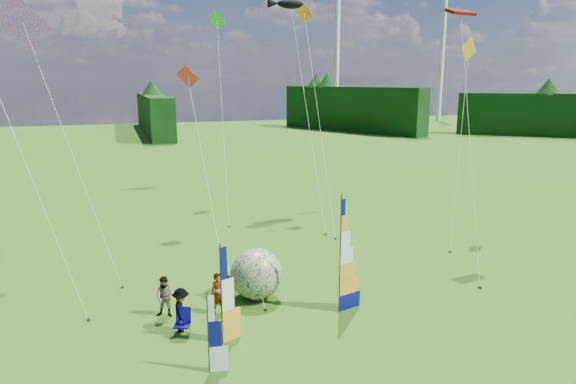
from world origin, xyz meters
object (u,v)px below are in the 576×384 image
object	(u,v)px
spectator_b	(165,297)
spectator_c	(181,310)
bol_inflatable	(256,274)
spectator_a	(218,293)
camp_chair	(182,323)
spectator_d	(224,282)
feather_banner_main	(340,257)
side_banner_left	(221,297)
side_banner_far	(208,335)
kite_whale	(306,99)

from	to	relation	value
spectator_b	spectator_c	bearing A→B (deg)	-49.18
bol_inflatable	spectator_a	size ratio (longest dim) A/B	1.30
spectator_a	spectator_b	distance (m)	2.28
camp_chair	spectator_d	bearing A→B (deg)	73.47
feather_banner_main	side_banner_left	distance (m)	5.61
feather_banner_main	spectator_a	xyz separation A→B (m)	(-5.07, 1.61, -1.64)
spectator_a	spectator_c	xyz separation A→B (m)	(-1.76, -1.09, -0.02)
feather_banner_main	side_banner_far	distance (m)	7.06
spectator_b	feather_banner_main	bearing A→B (deg)	7.83
side_banner_left	camp_chair	size ratio (longest dim) A/B	3.44
side_banner_left	kite_whale	world-z (taller)	kite_whale
kite_whale	spectator_b	bearing A→B (deg)	-128.46
bol_inflatable	spectator_b	size ratio (longest dim) A/B	1.33
feather_banner_main	spectator_c	size ratio (longest dim) A/B	2.81
spectator_d	kite_whale	bearing A→B (deg)	-84.40
side_banner_far	bol_inflatable	distance (m)	6.45
side_banner_left	spectator_a	size ratio (longest dim) A/B	2.11
spectator_b	camp_chair	distance (m)	2.10
feather_banner_main	kite_whale	distance (m)	18.13
spectator_a	camp_chair	size ratio (longest dim) A/B	1.63
spectator_d	camp_chair	size ratio (longest dim) A/B	1.38
feather_banner_main	spectator_a	bearing A→B (deg)	146.93
spectator_d	camp_chair	xyz separation A→B (m)	(-2.38, -3.10, -0.22)
spectator_a	kite_whale	bearing A→B (deg)	49.89
side_banner_far	camp_chair	world-z (taller)	side_banner_far
spectator_d	bol_inflatable	bearing A→B (deg)	-158.89
feather_banner_main	spectator_a	size ratio (longest dim) A/B	2.76
feather_banner_main	spectator_b	size ratio (longest dim) A/B	2.82
side_banner_far	spectator_c	xyz separation A→B (m)	(-0.51, 3.45, -0.54)
side_banner_far	side_banner_left	bearing A→B (deg)	73.05
spectator_c	spectator_d	world-z (taller)	spectator_c
bol_inflatable	kite_whale	bearing A→B (deg)	60.79
bol_inflatable	side_banner_far	bearing A→B (deg)	-120.33
side_banner_left	spectator_c	bearing A→B (deg)	108.70
spectator_b	spectator_d	bearing A→B (deg)	44.26
camp_chair	kite_whale	world-z (taller)	kite_whale
spectator_b	kite_whale	bearing A→B (deg)	73.73
spectator_b	spectator_a	bearing A→B (deg)	12.39
side_banner_left	side_banner_far	bearing A→B (deg)	-136.24
bol_inflatable	kite_whale	world-z (taller)	kite_whale
feather_banner_main	camp_chair	bearing A→B (deg)	164.37
side_banner_left	side_banner_far	size ratio (longest dim) A/B	1.36
side_banner_left	spectator_b	distance (m)	3.80
spectator_a	side_banner_left	bearing A→B (deg)	-105.15
side_banner_far	kite_whale	world-z (taller)	kite_whale
spectator_a	spectator_d	world-z (taller)	spectator_a
spectator_a	spectator_b	bearing A→B (deg)	162.06
camp_chair	spectator_c	bearing A→B (deg)	106.04
feather_banner_main	side_banner_far	bearing A→B (deg)	-170.54
side_banner_left	spectator_d	xyz separation A→B (m)	(0.98, 4.22, -1.18)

